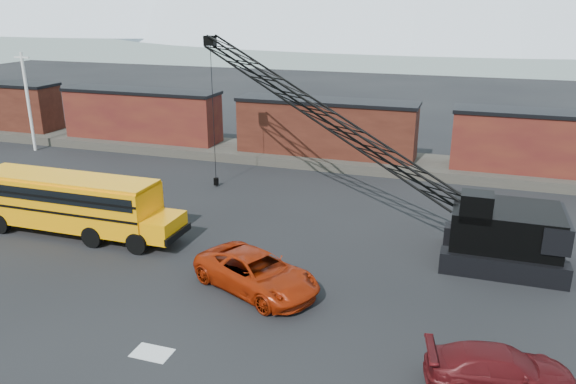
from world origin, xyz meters
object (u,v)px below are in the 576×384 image
object	(u,v)px
red_pickup	(257,272)
maroon_suv	(500,369)
school_bus	(74,202)
crawler_crane	(326,117)

from	to	relation	value
red_pickup	maroon_suv	size ratio (longest dim) A/B	1.24
school_bus	maroon_suv	world-z (taller)	school_bus
maroon_suv	crawler_crane	bearing A→B (deg)	24.50
red_pickup	maroon_suv	world-z (taller)	red_pickup
red_pickup	maroon_suv	bearing A→B (deg)	-85.26
crawler_crane	red_pickup	bearing A→B (deg)	-93.41
school_bus	crawler_crane	size ratio (longest dim) A/B	0.55
school_bus	crawler_crane	bearing A→B (deg)	28.85
red_pickup	crawler_crane	xyz separation A→B (m)	(0.55, 9.26, 5.01)
school_bus	red_pickup	world-z (taller)	school_bus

